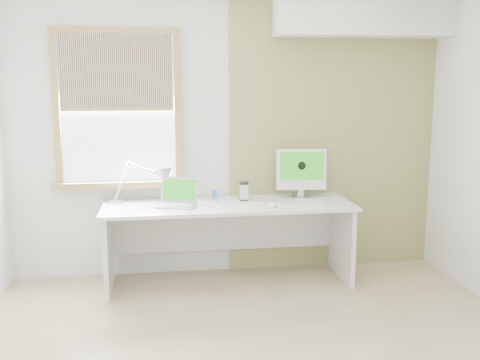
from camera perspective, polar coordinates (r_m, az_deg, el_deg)
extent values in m
cube|color=tan|center=(3.83, 2.43, -17.88)|extent=(4.00, 3.50, 0.02)
cube|color=silver|center=(5.15, -1.17, 4.67)|extent=(4.00, 0.02, 2.60)
cube|color=silver|center=(1.76, 13.69, -6.36)|extent=(4.00, 0.02, 2.60)
cube|color=olive|center=(5.35, 9.59, 4.74)|extent=(2.00, 0.02, 2.60)
cube|color=white|center=(5.27, 12.71, 16.55)|extent=(1.60, 0.40, 0.42)
cube|color=#A77C49|center=(5.12, -18.48, 6.93)|extent=(0.06, 0.06, 1.42)
cube|color=#A77C49|center=(5.05, -6.46, 7.35)|extent=(0.06, 0.06, 1.42)
cube|color=#A77C49|center=(5.07, -12.82, 14.87)|extent=(1.00, 0.06, 0.06)
cube|color=#A77C49|center=(5.12, -12.24, -0.45)|extent=(1.20, 0.14, 0.06)
cube|color=#D1E2F9|center=(5.08, -12.50, 7.19)|extent=(1.00, 0.01, 1.30)
cube|color=beige|center=(5.03, -12.68, 10.86)|extent=(0.98, 0.02, 0.65)
cube|color=#A77C49|center=(5.03, -12.54, 7.17)|extent=(0.98, 0.03, 0.03)
cube|color=silver|center=(4.86, -1.18, -2.65)|extent=(2.20, 0.70, 0.03)
cube|color=silver|center=(4.94, -13.44, -7.11)|extent=(0.04, 0.64, 0.70)
cube|color=silver|center=(5.19, 10.48, -6.16)|extent=(0.04, 0.64, 0.70)
cube|color=silver|center=(5.23, -1.62, -4.71)|extent=(2.08, 0.02, 0.48)
cylinder|color=silver|center=(5.06, -12.74, -2.09)|extent=(0.15, 0.15, 0.02)
sphere|color=silver|center=(5.06, -12.75, -1.91)|extent=(0.05, 0.05, 0.04)
cylinder|color=silver|center=(5.02, -12.10, -0.13)|extent=(0.15, 0.03, 0.32)
sphere|color=silver|center=(4.99, -11.43, 1.67)|extent=(0.04, 0.04, 0.04)
cylinder|color=silver|center=(4.97, -9.78, 1.09)|extent=(0.29, 0.07, 0.13)
sphere|color=silver|center=(4.96, -8.11, 0.50)|extent=(0.04, 0.04, 0.04)
cone|color=silver|center=(4.96, -7.80, 0.20)|extent=(0.23, 0.25, 0.20)
cube|color=silver|center=(4.78, -6.65, -2.63)|extent=(0.39, 0.32, 0.02)
cube|color=#B2B5B7|center=(4.78, -6.66, -2.51)|extent=(0.31, 0.22, 0.00)
cube|color=silver|center=(4.87, -6.30, -1.00)|extent=(0.34, 0.17, 0.22)
cube|color=#267D17|center=(4.86, -6.32, -1.02)|extent=(0.29, 0.14, 0.18)
cylinder|color=silver|center=(4.94, -2.67, -2.15)|extent=(0.08, 0.08, 0.02)
cube|color=silver|center=(4.93, -2.68, -1.45)|extent=(0.05, 0.02, 0.11)
cube|color=#194C99|center=(4.92, -2.66, -1.46)|extent=(0.04, 0.01, 0.08)
cube|color=silver|center=(5.01, 0.41, -1.16)|extent=(0.08, 0.13, 0.16)
cube|color=black|center=(5.00, 0.41, -0.32)|extent=(0.09, 0.13, 0.01)
cube|color=black|center=(5.02, 0.41, -1.98)|extent=(0.09, 0.13, 0.01)
cube|color=silver|center=(5.14, 6.33, -1.76)|extent=(0.18, 0.17, 0.01)
cube|color=silver|center=(5.15, 6.30, -0.84)|extent=(0.06, 0.02, 0.15)
cube|color=white|center=(5.11, 6.36, 1.10)|extent=(0.47, 0.12, 0.38)
cube|color=#267D17|center=(5.08, 6.41, 1.48)|extent=(0.40, 0.07, 0.25)
cylinder|color=black|center=(5.08, 6.42, 1.47)|extent=(0.08, 0.02, 0.08)
cube|color=white|center=(4.75, 6.24, -2.72)|extent=(0.41, 0.13, 0.02)
cube|color=white|center=(4.75, 6.25, -2.62)|extent=(0.38, 0.10, 0.00)
ellipsoid|color=white|center=(4.76, 3.36, -2.57)|extent=(0.08, 0.11, 0.03)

